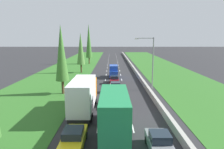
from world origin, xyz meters
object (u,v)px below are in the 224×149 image
Objects in this scene: maroon_sedan_centre_lane at (113,99)px; poplar_tree_fourth at (88,41)px; yellow_sedan_left_lane at (73,138)px; grey_hatchback_right_lane at (158,142)px; poplar_tree_second at (60,53)px; silver_hatchback_centre_lane at (114,87)px; white_box_truck_left_lane at (83,95)px; poplar_tree_third at (80,49)px; maroon_sedan_centre_lane_fifth at (114,80)px; green_box_truck_centre_lane at (113,112)px; street_light_mast at (150,60)px; blue_van_centre_lane at (113,71)px.

poplar_tree_fourth is (-8.11, 44.03, 7.01)m from maroon_sedan_centre_lane.
yellow_sedan_left_lane is 11.55m from maroon_sedan_centre_lane.
maroon_sedan_centre_lane is at bearing 106.51° from grey_hatchback_right_lane.
grey_hatchback_right_lane is at bearing -73.49° from maroon_sedan_centre_lane.
grey_hatchback_right_lane is 0.36× the size of poplar_tree_second.
poplar_tree_second is (-11.60, 17.19, 5.70)m from grey_hatchback_right_lane.
poplar_tree_second is (-8.45, -1.11, 5.70)m from silver_hatchback_centre_lane.
white_box_truck_left_lane is 29.35m from poplar_tree_third.
maroon_sedan_centre_lane_fifth is at bearing -56.92° from poplar_tree_third.
poplar_tree_second is (-8.37, -7.39, 5.73)m from maroon_sedan_centre_lane_fifth.
white_box_truck_left_lane is 10.40m from silver_hatchback_centre_lane.
street_light_mast reaches higher than green_box_truck_centre_lane.
blue_van_centre_lane is (-3.33, 31.04, 0.56)m from grey_hatchback_right_lane.
street_light_mast is at bearing 47.81° from white_box_truck_left_lane.
maroon_sedan_centre_lane_fifth is at bearing 90.76° from silver_hatchback_centre_lane.
green_box_truck_centre_lane is 28.01m from blue_van_centre_lane.
poplar_tree_second reaches higher than maroon_sedan_centre_lane.
maroon_sedan_centre_lane_fifth is 33.07m from poplar_tree_fourth.
poplar_tree_second reaches higher than green_box_truck_centre_lane.
yellow_sedan_left_lane is 30.53m from blue_van_centre_lane.
maroon_sedan_centre_lane is 0.50× the size of street_light_mast.
maroon_sedan_centre_lane is at bearing -72.41° from poplar_tree_third.
poplar_tree_second is at bearing 119.80° from green_box_truck_centre_lane.
grey_hatchback_right_lane is 0.80× the size of blue_van_centre_lane.
poplar_tree_second reaches higher than maroon_sedan_centre_lane_fifth.
green_box_truck_centre_lane is 1.00× the size of white_box_truck_left_lane.
green_box_truck_centre_lane is at bearing -81.27° from poplar_tree_fourth.
green_box_truck_centre_lane is 0.92× the size of poplar_tree_third.
street_light_mast reaches higher than blue_van_centre_lane.
street_light_mast is at bearing -38.04° from maroon_sedan_centre_lane_fifth.
white_box_truck_left_lane is at bearing -61.76° from poplar_tree_second.
maroon_sedan_centre_lane is 0.92× the size of blue_van_centre_lane.
yellow_sedan_left_lane is 0.92× the size of blue_van_centre_lane.
blue_van_centre_lane is (0.16, 19.27, 0.59)m from maroon_sedan_centre_lane.
grey_hatchback_right_lane is (3.50, -3.05, -1.35)m from green_box_truck_centre_lane.
street_light_mast is at bearing 51.33° from maroon_sedan_centre_lane.
white_box_truck_left_lane is at bearing -112.31° from silver_hatchback_centre_lane.
maroon_sedan_centre_lane_fifth is 0.33× the size of poplar_tree_fourth.
grey_hatchback_right_lane is at bearing -82.50° from maroon_sedan_centre_lane_fifth.
grey_hatchback_right_lane is 39.60m from poplar_tree_third.
yellow_sedan_left_lane is 1.15× the size of grey_hatchback_right_lane.
silver_hatchback_centre_lane is 12.76m from blue_van_centre_lane.
poplar_tree_second reaches higher than poplar_tree_third.
yellow_sedan_left_lane is 1.15× the size of silver_hatchback_centre_lane.
silver_hatchback_centre_lane is at bearing -77.31° from poplar_tree_fourth.
street_light_mast is (6.40, 8.00, 4.42)m from maroon_sedan_centre_lane.
yellow_sedan_left_lane and maroon_sedan_centre_lane have the same top height.
green_box_truck_centre_lane is 6.73m from white_box_truck_left_lane.
silver_hatchback_centre_lane is 39.07m from poplar_tree_fourth.
silver_hatchback_centre_lane is 7.63m from street_light_mast.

